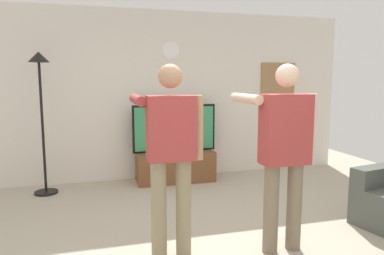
{
  "coord_description": "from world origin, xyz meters",
  "views": [
    {
      "loc": [
        -1.05,
        -2.79,
        1.61
      ],
      "look_at": [
        0.05,
        1.2,
        1.05
      ],
      "focal_mm": 33.2,
      "sensor_mm": 36.0,
      "label": 1
    }
  ],
  "objects_px": {
    "tv_stand": "(175,166)",
    "floor_lamp": "(41,94)",
    "framed_picture": "(278,79)",
    "person_standing_nearer_lamp": "(170,150)",
    "person_standing_nearer_couch": "(284,147)",
    "wall_clock": "(171,50)",
    "television": "(174,128)"
  },
  "relations": [
    {
      "from": "tv_stand",
      "to": "floor_lamp",
      "type": "bearing_deg",
      "value": -176.26
    },
    {
      "from": "tv_stand",
      "to": "framed_picture",
      "type": "bearing_deg",
      "value": 8.71
    },
    {
      "from": "person_standing_nearer_lamp",
      "to": "person_standing_nearer_couch",
      "type": "height_order",
      "value": "person_standing_nearer_couch"
    },
    {
      "from": "framed_picture",
      "to": "person_standing_nearer_lamp",
      "type": "xyz_separation_m",
      "value": [
        -2.5,
        -2.65,
        -0.63
      ]
    },
    {
      "from": "tv_stand",
      "to": "person_standing_nearer_lamp",
      "type": "relative_size",
      "value": 0.7
    },
    {
      "from": "floor_lamp",
      "to": "person_standing_nearer_lamp",
      "type": "height_order",
      "value": "floor_lamp"
    },
    {
      "from": "wall_clock",
      "to": "framed_picture",
      "type": "xyz_separation_m",
      "value": [
        1.93,
        0.0,
        -0.45
      ]
    },
    {
      "from": "television",
      "to": "person_standing_nearer_lamp",
      "type": "height_order",
      "value": "person_standing_nearer_lamp"
    },
    {
      "from": "tv_stand",
      "to": "person_standing_nearer_couch",
      "type": "relative_size",
      "value": 0.69
    },
    {
      "from": "tv_stand",
      "to": "person_standing_nearer_couch",
      "type": "height_order",
      "value": "person_standing_nearer_couch"
    },
    {
      "from": "tv_stand",
      "to": "floor_lamp",
      "type": "xyz_separation_m",
      "value": [
        -1.91,
        -0.13,
        1.18
      ]
    },
    {
      "from": "floor_lamp",
      "to": "person_standing_nearer_couch",
      "type": "height_order",
      "value": "floor_lamp"
    },
    {
      "from": "tv_stand",
      "to": "television",
      "type": "relative_size",
      "value": 0.92
    },
    {
      "from": "person_standing_nearer_lamp",
      "to": "wall_clock",
      "type": "bearing_deg",
      "value": 77.85
    },
    {
      "from": "floor_lamp",
      "to": "person_standing_nearer_couch",
      "type": "bearing_deg",
      "value": -45.2
    },
    {
      "from": "person_standing_nearer_lamp",
      "to": "person_standing_nearer_couch",
      "type": "bearing_deg",
      "value": -8.84
    },
    {
      "from": "framed_picture",
      "to": "person_standing_nearer_couch",
      "type": "bearing_deg",
      "value": -117.48
    },
    {
      "from": "floor_lamp",
      "to": "wall_clock",
      "type": "bearing_deg",
      "value": 12.24
    },
    {
      "from": "framed_picture",
      "to": "floor_lamp",
      "type": "bearing_deg",
      "value": -173.75
    },
    {
      "from": "television",
      "to": "wall_clock",
      "type": "relative_size",
      "value": 4.74
    },
    {
      "from": "tv_stand",
      "to": "person_standing_nearer_lamp",
      "type": "bearing_deg",
      "value": -103.59
    },
    {
      "from": "wall_clock",
      "to": "framed_picture",
      "type": "distance_m",
      "value": 1.98
    },
    {
      "from": "framed_picture",
      "to": "person_standing_nearer_couch",
      "type": "xyz_separation_m",
      "value": [
        -1.46,
        -2.81,
        -0.62
      ]
    },
    {
      "from": "tv_stand",
      "to": "framed_picture",
      "type": "xyz_separation_m",
      "value": [
        1.93,
        0.3,
        1.38
      ]
    },
    {
      "from": "wall_clock",
      "to": "floor_lamp",
      "type": "height_order",
      "value": "wall_clock"
    },
    {
      "from": "television",
      "to": "floor_lamp",
      "type": "bearing_deg",
      "value": -174.88
    },
    {
      "from": "wall_clock",
      "to": "person_standing_nearer_lamp",
      "type": "relative_size",
      "value": 0.16
    },
    {
      "from": "television",
      "to": "floor_lamp",
      "type": "distance_m",
      "value": 2.01
    },
    {
      "from": "person_standing_nearer_couch",
      "to": "tv_stand",
      "type": "bearing_deg",
      "value": 100.4
    },
    {
      "from": "tv_stand",
      "to": "person_standing_nearer_lamp",
      "type": "distance_m",
      "value": 2.54
    },
    {
      "from": "wall_clock",
      "to": "person_standing_nearer_couch",
      "type": "height_order",
      "value": "wall_clock"
    },
    {
      "from": "television",
      "to": "tv_stand",
      "type": "bearing_deg",
      "value": -90.0
    }
  ]
}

